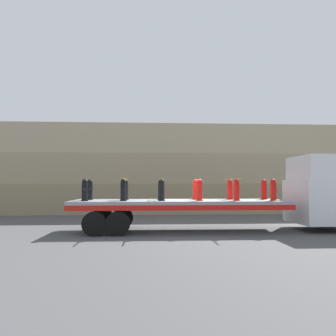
# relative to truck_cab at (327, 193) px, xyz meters

# --- Properties ---
(ground_plane) EXTENTS (120.00, 120.00, 0.00)m
(ground_plane) POSITION_rel_truck_cab_xyz_m (-6.22, 0.00, -1.52)
(ground_plane) COLOR #474749
(rock_cliff) EXTENTS (60.00, 3.30, 5.84)m
(rock_cliff) POSITION_rel_truck_cab_xyz_m (-6.22, 8.77, 1.40)
(rock_cliff) COLOR gray
(rock_cliff) RESTS_ON ground_plane
(truck_cab) EXTENTS (2.71, 2.64, 3.08)m
(truck_cab) POSITION_rel_truck_cab_xyz_m (0.00, 0.00, 0.00)
(truck_cab) COLOR silver
(truck_cab) RESTS_ON ground_plane
(flatbed_trailer) EXTENTS (8.64, 2.53, 1.25)m
(flatbed_trailer) POSITION_rel_truck_cab_xyz_m (-6.92, 0.00, -0.53)
(flatbed_trailer) COLOR gray
(flatbed_trailer) RESTS_ON ground_plane
(fire_hydrant_black_near_0) EXTENTS (0.29, 0.52, 0.86)m
(fire_hydrant_black_near_0) POSITION_rel_truck_cab_xyz_m (-9.94, -0.53, 0.15)
(fire_hydrant_black_near_0) COLOR black
(fire_hydrant_black_near_0) RESTS_ON flatbed_trailer
(fire_hydrant_black_far_0) EXTENTS (0.29, 0.52, 0.86)m
(fire_hydrant_black_far_0) POSITION_rel_truck_cab_xyz_m (-9.94, 0.53, 0.15)
(fire_hydrant_black_far_0) COLOR black
(fire_hydrant_black_far_0) RESTS_ON flatbed_trailer
(fire_hydrant_black_near_1) EXTENTS (0.29, 0.52, 0.86)m
(fire_hydrant_black_near_1) POSITION_rel_truck_cab_xyz_m (-8.45, -0.53, 0.15)
(fire_hydrant_black_near_1) COLOR black
(fire_hydrant_black_near_1) RESTS_ON flatbed_trailer
(fire_hydrant_black_far_1) EXTENTS (0.29, 0.52, 0.86)m
(fire_hydrant_black_far_1) POSITION_rel_truck_cab_xyz_m (-8.45, 0.53, 0.15)
(fire_hydrant_black_far_1) COLOR black
(fire_hydrant_black_far_1) RESTS_ON flatbed_trailer
(fire_hydrant_black_near_2) EXTENTS (0.29, 0.52, 0.86)m
(fire_hydrant_black_near_2) POSITION_rel_truck_cab_xyz_m (-6.97, -0.53, 0.15)
(fire_hydrant_black_near_2) COLOR black
(fire_hydrant_black_near_2) RESTS_ON flatbed_trailer
(fire_hydrant_black_far_2) EXTENTS (0.29, 0.52, 0.86)m
(fire_hydrant_black_far_2) POSITION_rel_truck_cab_xyz_m (-6.97, 0.53, 0.15)
(fire_hydrant_black_far_2) COLOR black
(fire_hydrant_black_far_2) RESTS_ON flatbed_trailer
(fire_hydrant_red_near_3) EXTENTS (0.29, 0.52, 0.86)m
(fire_hydrant_red_near_3) POSITION_rel_truck_cab_xyz_m (-5.48, -0.53, 0.15)
(fire_hydrant_red_near_3) COLOR red
(fire_hydrant_red_near_3) RESTS_ON flatbed_trailer
(fire_hydrant_red_far_3) EXTENTS (0.29, 0.52, 0.86)m
(fire_hydrant_red_far_3) POSITION_rel_truck_cab_xyz_m (-5.48, 0.53, 0.15)
(fire_hydrant_red_far_3) COLOR red
(fire_hydrant_red_far_3) RESTS_ON flatbed_trailer
(fire_hydrant_red_near_4) EXTENTS (0.29, 0.52, 0.86)m
(fire_hydrant_red_near_4) POSITION_rel_truck_cab_xyz_m (-3.99, -0.53, 0.15)
(fire_hydrant_red_near_4) COLOR red
(fire_hydrant_red_near_4) RESTS_ON flatbed_trailer
(fire_hydrant_red_far_4) EXTENTS (0.29, 0.52, 0.86)m
(fire_hydrant_red_far_4) POSITION_rel_truck_cab_xyz_m (-3.99, 0.53, 0.15)
(fire_hydrant_red_far_4) COLOR red
(fire_hydrant_red_far_4) RESTS_ON flatbed_trailer
(fire_hydrant_red_near_5) EXTENTS (0.29, 0.52, 0.86)m
(fire_hydrant_red_near_5) POSITION_rel_truck_cab_xyz_m (-2.50, -0.53, 0.15)
(fire_hydrant_red_near_5) COLOR red
(fire_hydrant_red_near_5) RESTS_ON flatbed_trailer
(fire_hydrant_red_far_5) EXTENTS (0.29, 0.52, 0.86)m
(fire_hydrant_red_far_5) POSITION_rel_truck_cab_xyz_m (-2.50, 0.53, 0.15)
(fire_hydrant_red_far_5) COLOR red
(fire_hydrant_red_far_5) RESTS_ON flatbed_trailer
(cargo_strap_rear) EXTENTS (0.05, 2.63, 0.01)m
(cargo_strap_rear) POSITION_rel_truck_cab_xyz_m (-8.45, 0.00, 0.60)
(cargo_strap_rear) COLOR yellow
(cargo_strap_rear) RESTS_ON fire_hydrant_black_near_1
(cargo_strap_middle) EXTENTS (0.05, 2.63, 0.01)m
(cargo_strap_middle) POSITION_rel_truck_cab_xyz_m (-6.97, 0.00, 0.60)
(cargo_strap_middle) COLOR yellow
(cargo_strap_middle) RESTS_ON fire_hydrant_black_near_2
(cargo_strap_front) EXTENTS (0.05, 2.63, 0.01)m
(cargo_strap_front) POSITION_rel_truck_cab_xyz_m (-3.99, 0.00, 0.60)
(cargo_strap_front) COLOR yellow
(cargo_strap_front) RESTS_ON fire_hydrant_red_near_4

